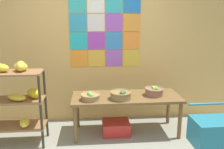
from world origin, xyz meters
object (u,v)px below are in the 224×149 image
Objects in this scene: display_table at (126,100)px; produce_crate_under_table at (116,127)px; fruit_basket_left at (121,95)px; fruit_basket_centre at (154,91)px; banana_shelf_unit at (13,96)px; shopping_cart at (216,134)px; fruit_basket_back_left at (90,96)px.

produce_crate_under_table is at bearing -171.54° from display_table.
display_table reaches higher than produce_crate_under_table.
fruit_basket_left reaches higher than fruit_basket_centre.
shopping_cart is at bearing -17.08° from banana_shelf_unit.
shopping_cart is (0.52, -1.00, -0.26)m from fruit_basket_centre.
produce_crate_under_table is (-0.06, 0.12, -0.60)m from fruit_basket_left.
produce_crate_under_table is at bearing -179.15° from fruit_basket_centre.
fruit_basket_back_left is (-0.57, -0.14, 0.13)m from display_table.
produce_crate_under_table is 1.55m from shopping_cart.
banana_shelf_unit is 2.79m from shopping_cart.
display_table is 2.22× the size of shopping_cart.
fruit_basket_back_left is 0.68× the size of produce_crate_under_table.
shopping_cart is (0.97, -1.02, -0.12)m from display_table.
banana_shelf_unit reaches higher than produce_crate_under_table.
fruit_basket_centre is 1.16m from shopping_cart.
shopping_cart is (1.08, -0.87, -0.26)m from fruit_basket_left.
banana_shelf_unit is at bearing -173.17° from display_table.
fruit_basket_back_left is at bearing -179.89° from fruit_basket_left.
fruit_basket_left is at bearing 2.10° from banana_shelf_unit.
display_table is 3.96× the size of produce_crate_under_table.
fruit_basket_centre reaches higher than shopping_cart.
fruit_basket_left reaches higher than display_table.
produce_crate_under_table is (-0.17, -0.02, -0.46)m from display_table.
banana_shelf_unit is 1.61× the size of shopping_cart.
shopping_cart is at bearing -39.07° from fruit_basket_left.
fruit_basket_left is (1.58, 0.06, -0.04)m from banana_shelf_unit.
produce_crate_under_table is at bearing 16.54° from fruit_basket_back_left.
fruit_basket_back_left is at bearing 2.93° from banana_shelf_unit.
fruit_basket_centre is at bearing 123.15° from shopping_cart.
banana_shelf_unit is 2.14m from fruit_basket_centre.
display_table is at bearing 14.23° from fruit_basket_back_left.
display_table is at bearing 53.47° from fruit_basket_left.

